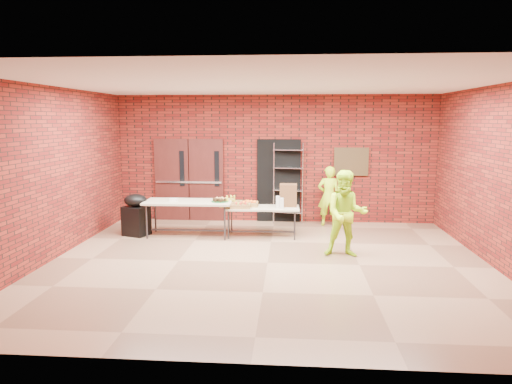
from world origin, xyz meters
TOP-DOWN VIEW (x-y plane):
  - room at (0.00, 0.00)m, footprint 8.08×7.08m
  - double_doors at (-2.20, 3.44)m, footprint 1.78×0.12m
  - dark_doorway at (0.10, 3.46)m, footprint 1.10×0.06m
  - bronze_plaque at (1.90, 3.45)m, footprint 0.85×0.04m
  - wire_rack at (0.34, 3.32)m, footprint 0.77×0.37m
  - table_left at (-1.86, 1.82)m, footprint 1.95×0.84m
  - table_right at (-0.22, 1.89)m, footprint 1.64×0.72m
  - basket_bananas at (-0.91, 1.90)m, footprint 0.48×0.38m
  - basket_oranges at (-0.53, 1.96)m, footprint 0.41×0.32m
  - basket_apples at (-0.69, 1.74)m, footprint 0.43×0.33m
  - muffin_tray at (-1.15, 1.79)m, footprint 0.38×0.38m
  - napkin_box at (-2.19, 1.81)m, footprint 0.18×0.12m
  - coffee_dispenser at (0.35, 2.06)m, footprint 0.38×0.34m
  - cup_stack_front at (0.13, 1.82)m, footprint 0.09×0.09m
  - cup_stack_mid at (0.22, 1.68)m, footprint 0.08×0.08m
  - cup_stack_back at (0.13, 1.93)m, footprint 0.07×0.07m
  - covered_grill at (-3.06, 1.79)m, footprint 0.64×0.59m
  - volunteer_woman at (1.34, 3.10)m, footprint 0.55×0.38m
  - volunteer_man at (1.46, 0.54)m, footprint 0.83×0.66m

SIDE VIEW (x-z plane):
  - covered_grill at x=-3.06m, z-range 0.00..0.94m
  - table_right at x=-0.22m, z-range 0.28..0.95m
  - basket_oranges at x=-0.53m, z-range 0.66..0.79m
  - basket_apples at x=-0.69m, z-range 0.66..0.79m
  - table_left at x=-1.86m, z-range 0.33..1.13m
  - basket_bananas at x=-0.91m, z-range 0.66..0.81m
  - volunteer_woman at x=1.34m, z-range 0.00..1.47m
  - cup_stack_back at x=0.13m, z-range 0.67..0.88m
  - cup_stack_mid at x=0.22m, z-range 0.67..0.91m
  - cup_stack_front at x=0.13m, z-range 0.67..0.93m
  - volunteer_man at x=1.46m, z-range 0.00..1.65m
  - napkin_box at x=-2.19m, z-range 0.80..0.85m
  - muffin_tray at x=-1.15m, z-range 0.79..0.89m
  - coffee_dispenser at x=0.35m, z-range 0.67..1.16m
  - wire_rack at x=0.34m, z-range 0.00..2.01m
  - dark_doorway at x=0.10m, z-range 0.00..2.10m
  - double_doors at x=-2.20m, z-range 0.00..2.10m
  - bronze_plaque at x=1.90m, z-range 1.20..1.90m
  - room at x=0.00m, z-range -0.04..3.24m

